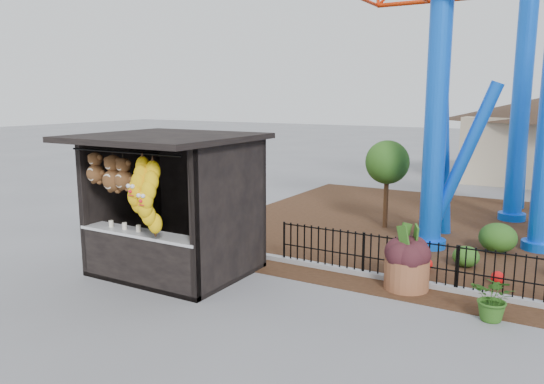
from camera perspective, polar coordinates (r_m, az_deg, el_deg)
The scene contains 7 objects.
ground at distance 9.86m, azimuth -1.12°, elevation -13.25°, with size 120.00×120.00×0.00m, color slate.
mulch_bed at distance 16.21m, azimuth 26.89°, elevation -4.87°, with size 18.00×12.00×0.02m, color #331E11.
curb at distance 11.41m, azimuth 25.23°, elevation -10.59°, with size 18.00×0.18×0.12m, color gray.
prize_booth at distance 11.82m, azimuth -11.31°, elevation -1.69°, with size 3.50×3.40×3.12m.
terracotta_planter at distance 11.38m, azimuth 14.27°, elevation -8.55°, with size 0.91×0.91×0.64m, color brown.
planter_foliage at distance 11.20m, azimuth 14.42°, elevation -5.44°, with size 0.70×0.70×0.64m, color black.
potted_plant at distance 10.31m, azimuth 22.82°, elevation -10.48°, with size 0.76×0.66×0.85m, color #1A5619.
Camera 1 is at (4.72, -7.71, 3.94)m, focal length 35.00 mm.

